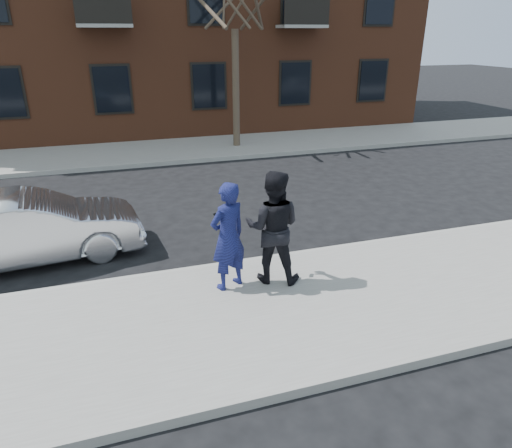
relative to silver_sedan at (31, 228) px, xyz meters
name	(u,v)px	position (x,y,z in m)	size (l,w,h in m)	color
ground	(146,331)	(1.87, -3.10, -0.69)	(100.00, 100.00, 0.00)	black
near_sidewalk	(147,337)	(1.87, -3.35, -0.61)	(50.00, 3.50, 0.15)	gray
near_curb	(138,279)	(1.87, -1.55, -0.61)	(50.00, 0.10, 0.15)	#999691
far_sidewalk	(118,154)	(1.87, 8.15, -0.61)	(50.00, 3.50, 0.15)	gray
far_curb	(120,167)	(1.87, 6.35, -0.61)	(50.00, 0.10, 0.15)	#999691
silver_sedan	(31,228)	(0.00, 0.00, 0.00)	(1.46, 4.18, 1.38)	silver
man_hoodie	(228,236)	(3.37, -2.42, 0.41)	(0.82, 0.70, 1.90)	navy
man_peacoat	(273,227)	(4.17, -2.41, 0.46)	(1.21, 1.10, 2.01)	black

